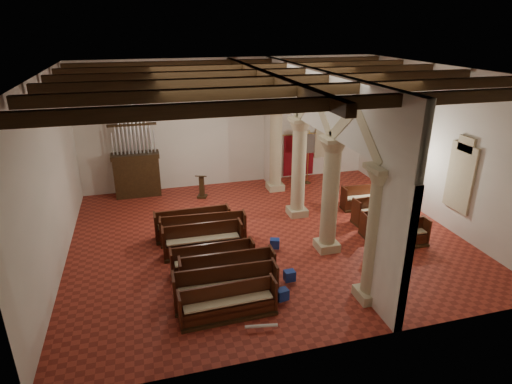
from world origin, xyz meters
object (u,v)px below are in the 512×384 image
object	(u,v)px
pipe_organ	(136,167)
lectern	(202,188)
nave_pew_0	(228,307)
processional_banner	(308,167)
aisle_pew_0	(401,238)

from	to	relation	value
pipe_organ	lectern	world-z (taller)	pipe_organ
pipe_organ	nave_pew_0	world-z (taller)	pipe_organ
processional_banner	nave_pew_0	bearing A→B (deg)	-128.25
nave_pew_0	aisle_pew_0	distance (m)	7.15
pipe_organ	processional_banner	world-z (taller)	pipe_organ
processional_banner	nave_pew_0	size ratio (longest dim) A/B	1.01
pipe_organ	processional_banner	xyz separation A→B (m)	(8.10, -0.59, -0.53)
processional_banner	nave_pew_0	world-z (taller)	processional_banner
pipe_organ	processional_banner	bearing A→B (deg)	-4.15
processional_banner	nave_pew_0	distance (m)	10.92
pipe_organ	nave_pew_0	size ratio (longest dim) A/B	1.65
lectern	pipe_organ	bearing A→B (deg)	179.47
processional_banner	nave_pew_0	xyz separation A→B (m)	(-5.92, -9.16, -0.52)
lectern	processional_banner	size ratio (longest dim) A/B	0.42
pipe_organ	lectern	size ratio (longest dim) A/B	3.88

